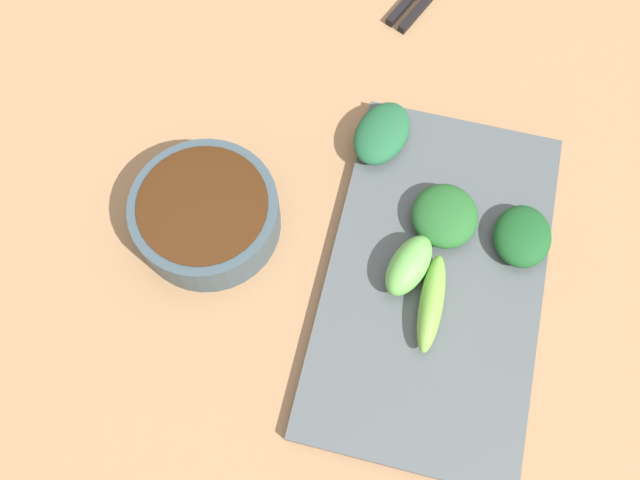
% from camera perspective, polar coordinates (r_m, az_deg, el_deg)
% --- Properties ---
extents(tabletop, '(2.10, 2.10, 0.02)m').
position_cam_1_polar(tabletop, '(0.60, 1.94, -0.69)').
color(tabletop, '#9A724D').
rests_on(tabletop, ground).
extents(sauce_bowl, '(0.13, 0.13, 0.05)m').
position_cam_1_polar(sauce_bowl, '(0.58, -9.98, 2.30)').
color(sauce_bowl, '#374951').
rests_on(sauce_bowl, tabletop).
extents(serving_plate, '(0.19, 0.33, 0.01)m').
position_cam_1_polar(serving_plate, '(0.58, 10.02, -3.36)').
color(serving_plate, '#495053').
rests_on(serving_plate, tabletop).
extents(broccoli_leafy_0, '(0.05, 0.06, 0.02)m').
position_cam_1_polar(broccoli_leafy_0, '(0.59, 17.32, 0.32)').
color(broccoli_leafy_0, '#184F22').
rests_on(broccoli_leafy_0, serving_plate).
extents(broccoli_leafy_1, '(0.06, 0.08, 0.02)m').
position_cam_1_polar(broccoli_leafy_1, '(0.62, 5.44, 9.31)').
color(broccoli_leafy_1, '#1F5A35').
rests_on(broccoli_leafy_1, serving_plate).
extents(broccoli_stalk_2, '(0.05, 0.07, 0.03)m').
position_cam_1_polar(broccoli_stalk_2, '(0.56, 7.79, -2.22)').
color(broccoli_stalk_2, '#65B14E').
rests_on(broccoli_stalk_2, serving_plate).
extents(broccoli_stalk_3, '(0.02, 0.09, 0.02)m').
position_cam_1_polar(broccoli_stalk_3, '(0.55, 9.74, -5.45)').
color(broccoli_stalk_3, '#6EA53F').
rests_on(broccoli_stalk_3, serving_plate).
extents(broccoli_leafy_4, '(0.07, 0.07, 0.03)m').
position_cam_1_polar(broccoli_leafy_4, '(0.58, 10.89, 2.10)').
color(broccoli_leafy_4, '#225C26').
rests_on(broccoli_leafy_4, serving_plate).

